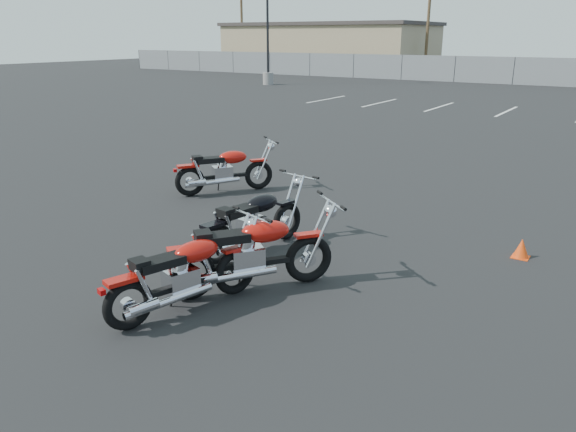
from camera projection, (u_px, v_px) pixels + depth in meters
The scene contains 11 objects.
ground at pixel (253, 268), 8.01m from camera, with size 120.00×120.00×0.00m, color black.
motorcycle_front_red at pixel (224, 170), 11.70m from camera, with size 1.61×2.01×1.07m.
motorcycle_second_black at pixel (254, 222), 8.46m from camera, with size 0.84×2.15×1.06m.
motorcycle_third_red at pixel (250, 253), 7.14m from camera, with size 1.77×2.09×1.14m.
motorcycle_rear_red at pixel (184, 274), 6.62m from camera, with size 1.06×2.09×1.03m.
training_cone_near at pixel (522, 248), 8.34m from camera, with size 0.25×0.25×0.29m.
light_pole_west at pixel (268, 45), 37.11m from camera, with size 0.80×0.70×9.99m.
tan_building_west at pixel (330, 47), 52.28m from camera, with size 18.40×10.40×4.30m.
utility_pole_a at pixel (242, 19), 53.25m from camera, with size 1.80×0.24×9.00m.
utility_pole_b at pixel (429, 15), 44.72m from camera, with size 1.80×0.24×9.00m.
parking_line_stripes at pixel (472, 109), 25.27m from camera, with size 15.12×4.00×0.01m.
Camera 1 is at (4.44, -5.93, 3.16)m, focal length 35.00 mm.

